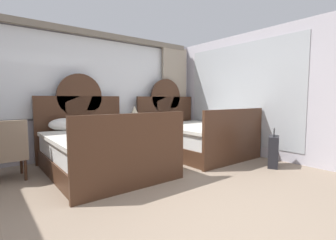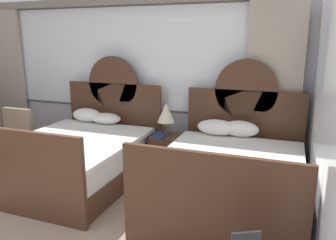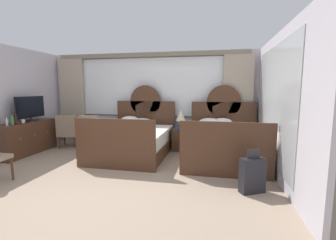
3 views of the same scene
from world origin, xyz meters
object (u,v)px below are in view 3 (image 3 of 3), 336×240
(bed_near_mirror, at_px, (224,144))
(bottle_wine_dark, at_px, (16,119))
(dresser_minibar, at_px, (27,138))
(armchair_by_window_left, at_px, (92,131))
(suitcase_on_floor, at_px, (252,175))
(cup_on_dresser, at_px, (23,121))
(tv_flatscreen, at_px, (30,108))
(bottle_soda_green, at_px, (12,120))
(book_on_nightstand, at_px, (177,128))
(table_lamp_on_nightstand, at_px, (181,116))
(nightstand_between_beds, at_px, (181,139))
(bed_near_window, at_px, (134,140))
(armchair_by_window_centre, at_px, (68,130))
(bottle_water_clear, at_px, (7,122))

(bed_near_mirror, xyz_separation_m, bottle_wine_dark, (-4.80, -0.84, 0.56))
(dresser_minibar, relative_size, armchair_by_window_left, 1.76)
(dresser_minibar, xyz_separation_m, suitcase_on_floor, (5.32, -1.26, -0.12))
(dresser_minibar, relative_size, cup_on_dresser, 15.02)
(tv_flatscreen, bearing_deg, bottle_soda_green, -83.35)
(book_on_nightstand, relative_size, cup_on_dresser, 2.39)
(cup_on_dresser, relative_size, suitcase_on_floor, 0.15)
(book_on_nightstand, bearing_deg, table_lamp_on_nightstand, 57.27)
(nightstand_between_beds, bearing_deg, tv_flatscreen, -165.65)
(tv_flatscreen, bearing_deg, bed_near_window, 5.88)
(tv_flatscreen, relative_size, armchair_by_window_centre, 1.01)
(armchair_by_window_centre, bearing_deg, cup_on_dresser, -119.15)
(bottle_water_clear, distance_m, armchair_by_window_left, 1.98)
(suitcase_on_floor, bearing_deg, cup_on_dresser, 168.18)
(table_lamp_on_nightstand, distance_m, bottle_wine_dark, 4.00)
(armchair_by_window_centre, bearing_deg, bed_near_mirror, -4.99)
(table_lamp_on_nightstand, bearing_deg, suitcase_on_floor, -57.78)
(bottle_soda_green, height_order, cup_on_dresser, bottle_soda_green)
(bed_near_window, xyz_separation_m, bottle_water_clear, (-2.66, -1.04, 0.52))
(table_lamp_on_nightstand, relative_size, suitcase_on_floor, 0.71)
(tv_flatscreen, distance_m, suitcase_on_floor, 5.55)
(bottle_wine_dark, relative_size, armchair_by_window_left, 0.33)
(nightstand_between_beds, bearing_deg, bottle_wine_dark, -157.50)
(dresser_minibar, distance_m, suitcase_on_floor, 5.47)
(bed_near_mirror, bearing_deg, bottle_wine_dark, -170.05)
(bed_near_mirror, height_order, armchair_by_window_left, bed_near_mirror)
(book_on_nightstand, height_order, dresser_minibar, dresser_minibar)
(bed_near_mirror, distance_m, book_on_nightstand, 1.35)
(bottle_water_clear, bearing_deg, armchair_by_window_left, 46.78)
(dresser_minibar, bearing_deg, table_lamp_on_nightstand, 16.83)
(bottle_wine_dark, bearing_deg, table_lamp_on_nightstand, 22.82)
(bottle_soda_green, xyz_separation_m, armchair_by_window_left, (1.28, 1.30, -0.44))
(book_on_nightstand, xyz_separation_m, bottle_water_clear, (-3.67, -1.64, 0.30))
(nightstand_between_beds, xyz_separation_m, armchair_by_window_left, (-2.44, -0.32, 0.19))
(bed_near_window, relative_size, bed_near_mirror, 1.00)
(cup_on_dresser, bearing_deg, bed_near_window, 12.91)
(book_on_nightstand, bearing_deg, bed_near_window, -149.30)
(book_on_nightstand, bearing_deg, bottle_wine_dark, -158.23)
(bottle_wine_dark, height_order, suitcase_on_floor, bottle_wine_dark)
(bed_near_mirror, height_order, cup_on_dresser, bed_near_mirror)
(tv_flatscreen, distance_m, armchair_by_window_centre, 1.11)
(nightstand_between_beds, relative_size, cup_on_dresser, 5.41)
(armchair_by_window_left, distance_m, armchair_by_window_centre, 0.75)
(bottle_wine_dark, bearing_deg, armchair_by_window_centre, 66.92)
(bed_near_mirror, height_order, bottle_wine_dark, bed_near_mirror)
(bed_near_window, height_order, bed_near_mirror, same)
(book_on_nightstand, bearing_deg, armchair_by_window_left, -174.38)
(armchair_by_window_left, bearing_deg, tv_flatscreen, -154.45)
(bed_near_mirror, relative_size, book_on_nightstand, 8.56)
(tv_flatscreen, distance_m, cup_on_dresser, 0.44)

